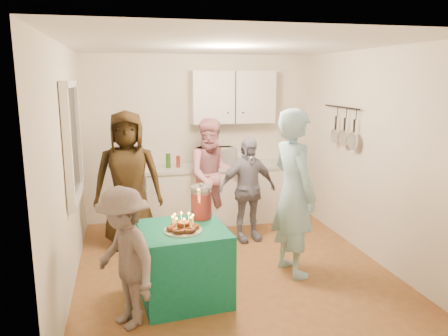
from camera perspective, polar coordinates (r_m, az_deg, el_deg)
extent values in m
plane|color=brown|center=(5.43, 0.87, -12.71)|extent=(4.00, 4.00, 0.00)
plane|color=white|center=(4.96, 0.97, 15.81)|extent=(4.00, 4.00, 0.00)
plane|color=silver|center=(6.97, -3.13, 3.89)|extent=(3.60, 3.60, 0.00)
plane|color=silver|center=(4.92, -19.85, -0.08)|extent=(4.00, 4.00, 0.00)
plane|color=silver|center=(5.74, 18.61, 1.62)|extent=(4.00, 4.00, 0.00)
cube|color=black|center=(5.17, -19.36, 3.31)|extent=(0.04, 1.00, 1.20)
cube|color=white|center=(6.89, -0.97, -3.57)|extent=(2.20, 0.58, 0.86)
cube|color=beige|center=(6.78, -0.98, 0.14)|extent=(2.24, 0.62, 0.05)
cube|color=white|center=(6.87, 1.19, 9.24)|extent=(1.30, 0.30, 0.80)
cube|color=black|center=(6.26, 14.80, 5.41)|extent=(0.12, 1.00, 0.60)
imported|color=white|center=(6.76, -0.71, 1.50)|extent=(0.54, 0.40, 0.27)
cube|color=#10694C|center=(4.60, -5.30, -12.27)|extent=(0.92, 0.92, 0.76)
cylinder|color=red|center=(4.69, -2.99, -4.60)|extent=(0.22, 0.22, 0.34)
imported|color=#A0D2E9|center=(5.03, 9.09, -3.26)|extent=(0.58, 0.77, 1.92)
imported|color=#4C3615|center=(5.94, -12.43, -1.48)|extent=(0.93, 0.64, 1.84)
imported|color=#C96885|center=(6.41, -1.44, -0.99)|extent=(0.81, 0.63, 1.67)
imported|color=#120F33|center=(6.05, 3.05, -2.82)|extent=(0.90, 0.48, 1.46)
imported|color=#5D4F4B|center=(4.10, -12.86, -11.38)|extent=(0.83, 0.98, 1.31)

